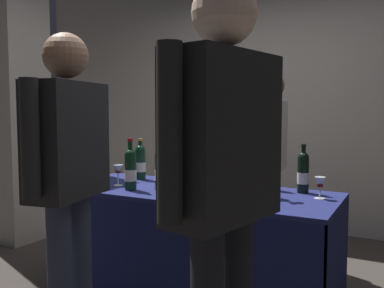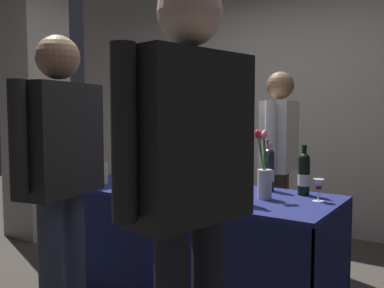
% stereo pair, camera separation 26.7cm
% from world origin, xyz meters
% --- Properties ---
extents(back_partition, '(6.36, 0.12, 2.97)m').
position_xyz_m(back_partition, '(0.00, 2.00, 1.49)').
color(back_partition, '#9E998E').
rests_on(back_partition, ground_plane).
extents(concrete_pillar, '(0.48, 0.48, 3.15)m').
position_xyz_m(concrete_pillar, '(-2.11, 0.35, 1.57)').
color(concrete_pillar, gray).
rests_on(concrete_pillar, ground_plane).
extents(tasting_table, '(1.84, 0.74, 0.73)m').
position_xyz_m(tasting_table, '(0.00, 0.00, 0.51)').
color(tasting_table, '#191E51').
rests_on(tasting_table, ground_plane).
extents(featured_wine_bottle, '(0.08, 0.08, 0.32)m').
position_xyz_m(featured_wine_bottle, '(-0.18, -0.09, 0.87)').
color(featured_wine_bottle, black).
rests_on(featured_wine_bottle, tasting_table).
extents(display_bottle_0, '(0.07, 0.07, 0.33)m').
position_xyz_m(display_bottle_0, '(0.11, -0.08, 0.87)').
color(display_bottle_0, black).
rests_on(display_bottle_0, tasting_table).
extents(display_bottle_1, '(0.08, 0.08, 0.34)m').
position_xyz_m(display_bottle_1, '(-0.35, -0.19, 0.87)').
color(display_bottle_1, black).
rests_on(display_bottle_1, tasting_table).
extents(display_bottle_2, '(0.08, 0.08, 0.33)m').
position_xyz_m(display_bottle_2, '(-0.26, 0.23, 0.87)').
color(display_bottle_2, '#38230F').
rests_on(display_bottle_2, tasting_table).
extents(display_bottle_3, '(0.08, 0.08, 0.34)m').
position_xyz_m(display_bottle_3, '(0.44, -0.19, 0.88)').
color(display_bottle_3, '#38230F').
rests_on(display_bottle_3, tasting_table).
extents(display_bottle_4, '(0.07, 0.07, 0.31)m').
position_xyz_m(display_bottle_4, '(0.66, 0.24, 0.86)').
color(display_bottle_4, black).
rests_on(display_bottle_4, tasting_table).
extents(display_bottle_5, '(0.08, 0.08, 0.31)m').
position_xyz_m(display_bottle_5, '(-0.54, 0.19, 0.86)').
color(display_bottle_5, black).
rests_on(display_bottle_5, tasting_table).
extents(display_bottle_6, '(0.07, 0.07, 0.32)m').
position_xyz_m(display_bottle_6, '(0.12, 0.17, 0.86)').
color(display_bottle_6, black).
rests_on(display_bottle_6, tasting_table).
extents(display_bottle_7, '(0.07, 0.07, 0.35)m').
position_xyz_m(display_bottle_7, '(-0.08, 0.21, 0.87)').
color(display_bottle_7, '#192333').
rests_on(display_bottle_7, tasting_table).
extents(display_bottle_8, '(0.07, 0.07, 0.32)m').
position_xyz_m(display_bottle_8, '(0.43, 0.25, 0.87)').
color(display_bottle_8, '#192333').
rests_on(display_bottle_8, tasting_table).
extents(wine_glass_near_vendor, '(0.07, 0.07, 0.14)m').
position_xyz_m(wine_glass_near_vendor, '(-0.53, -0.10, 0.83)').
color(wine_glass_near_vendor, silver).
rests_on(wine_glass_near_vendor, tasting_table).
extents(wine_glass_mid, '(0.06, 0.06, 0.13)m').
position_xyz_m(wine_glass_mid, '(0.79, 0.11, 0.82)').
color(wine_glass_mid, silver).
rests_on(wine_glass_mid, tasting_table).
extents(wine_glass_near_taster, '(0.07, 0.07, 0.14)m').
position_xyz_m(wine_glass_near_taster, '(0.26, -0.05, 0.83)').
color(wine_glass_near_taster, silver).
rests_on(wine_glass_near_taster, tasting_table).
extents(flower_vase, '(0.10, 0.08, 0.41)m').
position_xyz_m(flower_vase, '(0.51, -0.00, 0.87)').
color(flower_vase, silver).
rests_on(flower_vase, tasting_table).
extents(brochure_stand, '(0.11, 0.07, 0.15)m').
position_xyz_m(brochure_stand, '(-0.67, -0.18, 0.80)').
color(brochure_stand, silver).
rests_on(brochure_stand, tasting_table).
extents(vendor_presenter, '(0.26, 0.58, 1.55)m').
position_xyz_m(vendor_presenter, '(0.25, 0.85, 0.92)').
color(vendor_presenter, '#4C4233').
rests_on(vendor_presenter, ground_plane).
extents(taster_foreground_right, '(0.29, 0.62, 1.62)m').
position_xyz_m(taster_foreground_right, '(-0.25, -0.84, 0.98)').
color(taster_foreground_right, '#2D3347').
rests_on(taster_foreground_right, ground_plane).
extents(taster_foreground_left, '(0.30, 0.64, 1.69)m').
position_xyz_m(taster_foreground_left, '(0.66, -1.00, 1.03)').
color(taster_foreground_left, black).
rests_on(taster_foreground_left, ground_plane).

